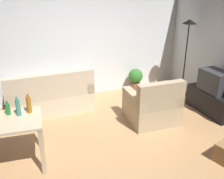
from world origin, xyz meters
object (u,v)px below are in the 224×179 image
Objects in this scene: bottle_amber at (29,104)px; potted_plant at (135,78)px; armchair at (153,107)px; tv_stand at (212,102)px; tv at (215,81)px; bottle_tall at (18,107)px; bottle_green at (8,109)px; torchiere_lamp at (188,37)px; couch at (50,97)px.

potted_plant is at bearing 33.61° from bottle_amber.
potted_plant is 0.60× the size of armchair.
tv_stand is 1.93× the size of potted_plant.
bottle_tall is at bearing 92.10° from tv.
tv is 3.78m from bottle_tall.
tv_stand is at bearing 0.83° from bottle_green.
torchiere_lamp is at bearing 0.00° from tv_stand.
potted_plant is 1.95× the size of bottle_tall.
couch and armchair have the same top height.
torchiere_lamp reaches higher than tv_stand.
tv is 2.05× the size of bottle_tall.
bottle_tall is 0.99× the size of bottle_amber.
bottle_green is at bearing -164.88° from torchiere_lamp.
bottle_tall reaches higher than couch.
torchiere_lamp reaches higher than tv.
bottle_amber reaches higher than tv.
armchair is at bearing 144.87° from couch.
potted_plant is 1.61m from armchair.
potted_plant is (-0.94, 1.67, -0.37)m from tv.
tv_stand is at bearing 178.36° from armchair.
armchair is at bearing 84.90° from tv_stand.
bottle_amber is at bearing -162.94° from torchiere_lamp.
bottle_amber is (-2.68, -1.78, 0.56)m from potted_plant.
torchiere_lamp is at bearing 16.80° from bottle_tall.
bottle_tall reaches higher than potted_plant.
armchair is (-0.42, -1.55, -0.01)m from potted_plant.
bottle_tall is 0.15m from bottle_amber.
armchair is at bearing 5.85° from bottle_amber.
bottle_amber is at bearing 71.32° from couch.
bottle_tall is (-2.41, -0.26, 0.57)m from armchair.
tv_stand is 0.46m from tv.
bottle_tall is at bearing 92.10° from tv_stand.
tv_stand is at bearing -90.00° from torchiere_lamp.
bottle_amber reaches higher than bottle_tall.
tv_stand is at bearing -60.77° from potted_plant.
couch and tv have the same top height.
bottle_green is (-2.98, -1.73, 0.52)m from potted_plant.
bottle_green is 0.17m from bottle_tall.
potted_plant reaches higher than tv_stand.
tv_stand is 3.68m from bottle_amber.
bottle_amber is (0.15, 0.03, 0.00)m from bottle_tall.
bottle_amber is at bearing -146.39° from potted_plant.
tv_stand is at bearing 1.74° from bottle_amber.
bottle_green is at bearing 60.85° from couch.
torchiere_lamp is at bearing -143.68° from armchair.
armchair is (-1.36, -0.88, -1.09)m from torchiere_lamp.
potted_plant is 1.92× the size of bottle_amber.
bottle_tall is at bearing 9.60° from armchair.
torchiere_lamp is at bearing 15.12° from bottle_green.
potted_plant is at bearing -171.86° from couch.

